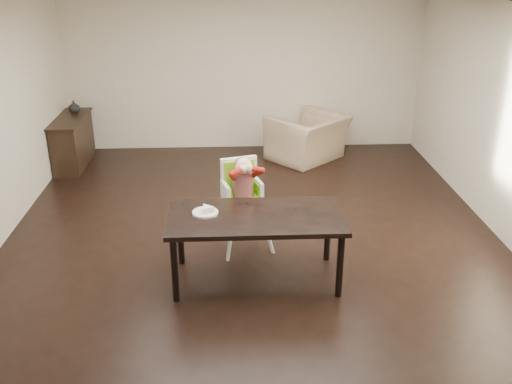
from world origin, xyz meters
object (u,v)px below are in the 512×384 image
at_px(dining_table, 256,222).
at_px(sideboard, 73,142).
at_px(high_chair, 242,184).
at_px(armchair, 308,130).

height_order(dining_table, sideboard, sideboard).
bearing_deg(high_chair, sideboard, 117.41).
relative_size(dining_table, armchair, 1.58).
height_order(dining_table, armchair, armchair).
relative_size(dining_table, sideboard, 1.43).
bearing_deg(dining_table, high_chair, 99.08).
bearing_deg(dining_table, sideboard, 127.62).
height_order(armchair, sideboard, armchair).
bearing_deg(high_chair, armchair, 53.12).
relative_size(high_chair, sideboard, 0.89).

